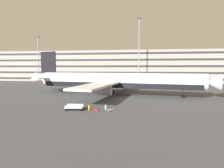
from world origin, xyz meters
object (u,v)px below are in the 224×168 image
at_px(suitcase_scuffed, 112,109).
at_px(suitcase_teal, 95,109).
at_px(airliner, 115,81).
at_px(suitcase_orange, 106,107).
at_px(backpack_purple, 109,110).
at_px(baggage_cart, 74,107).
at_px(suitcase_large, 90,107).

bearing_deg(suitcase_scuffed, suitcase_teal, -171.38).
relative_size(airliner, suitcase_orange, 49.48).
height_order(suitcase_scuffed, suitcase_teal, suitcase_teal).
distance_m(airliner, suitcase_orange, 15.75).
bearing_deg(airliner, suitcase_orange, -87.94).
xyz_separation_m(suitcase_teal, suitcase_orange, (1.50, 0.33, 0.29)).
distance_m(backpack_purple, baggage_cart, 5.20).
distance_m(airliner, baggage_cart, 17.00).
height_order(suitcase_teal, suitcase_orange, suitcase_orange).
bearing_deg(backpack_purple, suitcase_large, 168.40).
xyz_separation_m(airliner, suitcase_orange, (0.56, -15.50, -2.72)).
distance_m(suitcase_scuffed, baggage_cart, 5.50).
bearing_deg(suitcase_orange, suitcase_large, -165.59).
distance_m(suitcase_teal, suitcase_orange, 1.56).
relative_size(airliner, suitcase_scuffed, 54.65).
height_order(airliner, backpack_purple, airliner).
distance_m(airliner, suitcase_teal, 16.14).
distance_m(suitcase_scuffed, suitcase_orange, 0.91).
height_order(suitcase_large, baggage_cart, suitcase_large).
relative_size(airliner, backpack_purple, 77.66).
xyz_separation_m(suitcase_orange, suitcase_large, (-2.30, -0.59, 0.02)).
bearing_deg(backpack_purple, baggage_cart, 175.68).
distance_m(suitcase_large, backpack_purple, 2.99).
relative_size(suitcase_large, baggage_cart, 0.30).
xyz_separation_m(airliner, backpack_purple, (1.18, -16.69, -2.88)).
xyz_separation_m(suitcase_scuffed, suitcase_large, (-3.16, -0.62, 0.31)).
bearing_deg(suitcase_large, airliner, 83.81).
bearing_deg(suitcase_teal, baggage_cart, -171.24).
bearing_deg(suitcase_teal, backpack_purple, -22.18).
relative_size(suitcase_scuffed, backpack_purple, 1.42).
bearing_deg(suitcase_scuffed, airliner, 95.24).
bearing_deg(baggage_cart, suitcase_teal, 8.76).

